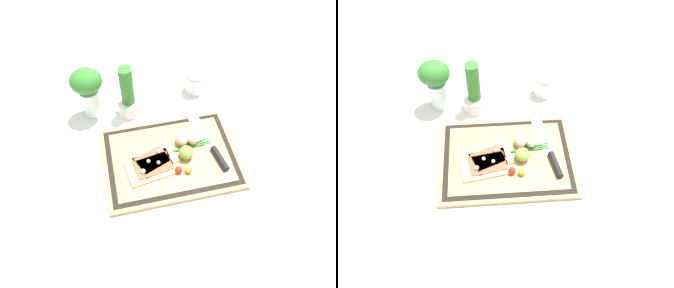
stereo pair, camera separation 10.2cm
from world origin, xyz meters
TOP-DOWN VIEW (x-y plane):
  - ground_plane at (0.00, 0.00)m, footprint 6.00×6.00m
  - cutting_board at (0.00, 0.00)m, footprint 0.47×0.34m
  - pizza_slice_near at (-0.08, -0.03)m, footprint 0.18×0.13m
  - pizza_slice_far at (-0.06, -0.00)m, footprint 0.17×0.15m
  - knife at (0.15, -0.00)m, footprint 0.09×0.31m
  - egg_brown at (0.05, 0.05)m, footprint 0.04×0.05m
  - egg_pink at (0.09, 0.05)m, footprint 0.04×0.05m
  - lime at (0.05, -0.01)m, footprint 0.05×0.05m
  - cherry_tomato_red at (0.01, -0.07)m, footprint 0.03×0.03m
  - cherry_tomato_yellow at (0.04, -0.07)m, footprint 0.02×0.02m
  - scallion_bunch at (0.01, 0.02)m, footprint 0.29×0.07m
  - herb_pot at (-0.11, 0.26)m, footprint 0.09×0.09m
  - sauce_jar at (0.18, 0.32)m, footprint 0.08×0.08m
  - herb_glass at (-0.25, 0.29)m, footprint 0.12×0.10m

SIDE VIEW (x-z plane):
  - ground_plane at x=0.00m, z-range 0.00..0.00m
  - cutting_board at x=0.00m, z-range 0.00..0.02m
  - scallion_bunch at x=0.01m, z-range 0.02..0.03m
  - pizza_slice_near at x=-0.08m, z-range 0.01..0.04m
  - pizza_slice_far at x=-0.06m, z-range 0.01..0.04m
  - knife at x=0.15m, z-range 0.02..0.04m
  - cherry_tomato_yellow at x=0.04m, z-range 0.02..0.04m
  - cherry_tomato_red at x=0.01m, z-range 0.02..0.04m
  - sauce_jar at x=0.18m, z-range -0.01..0.08m
  - egg_brown at x=0.05m, z-range 0.02..0.06m
  - egg_pink at x=0.09m, z-range 0.02..0.06m
  - lime at x=0.05m, z-range 0.02..0.07m
  - herb_pot at x=-0.11m, z-range -0.03..0.18m
  - herb_glass at x=-0.25m, z-range 0.02..0.23m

